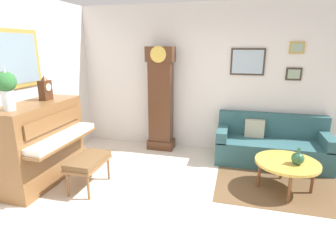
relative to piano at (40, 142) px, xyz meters
The scene contains 11 objects.
ground_plane 2.36m from the piano, ahead, with size 6.40×6.00×0.10m, color beige.
wall_back 3.13m from the piano, 42.43° to the left, with size 5.30×0.13×2.80m.
area_rug 3.79m from the piano, 11.84° to the left, with size 2.10×1.50×0.01m, color brown.
piano is the anchor object (origin of this frame).
piano_bench 0.84m from the piano, ahead, with size 0.42×0.70×0.48m.
grandfather_clock 2.28m from the piano, 51.87° to the left, with size 0.52×0.34×2.03m.
couch 3.85m from the piano, 25.08° to the left, with size 1.90×0.80×0.84m.
coffee_table 3.65m from the piano, ahead, with size 0.88×0.88×0.45m.
mantel_clock 0.82m from the piano, 89.41° to the left, with size 0.13×0.18×0.38m.
flower_vase 1.03m from the piano, 89.75° to the right, with size 0.26×0.26×0.58m.
green_jug 3.75m from the piano, ahead, with size 0.17×0.17×0.24m.
Camera 1 is at (0.61, -2.91, 2.05)m, focal length 29.05 mm.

